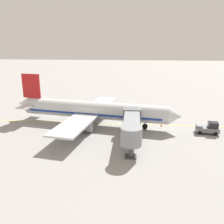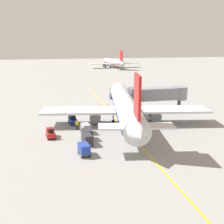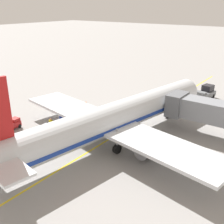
{
  "view_description": "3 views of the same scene",
  "coord_description": "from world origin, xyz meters",
  "px_view_note": "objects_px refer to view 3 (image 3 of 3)",
  "views": [
    {
      "loc": [
        50.2,
        7.42,
        17.39
      ],
      "look_at": [
        1.45,
        2.87,
        3.1
      ],
      "focal_mm": 38.24,
      "sensor_mm": 36.0,
      "label": 1
    },
    {
      "loc": [
        -12.26,
        -48.73,
        14.56
      ],
      "look_at": [
        -1.72,
        -1.96,
        2.35
      ],
      "focal_mm": 44.33,
      "sensor_mm": 36.0,
      "label": 2
    },
    {
      "loc": [
        19.12,
        -26.51,
        16.14
      ],
      "look_at": [
        -0.48,
        0.09,
        3.23
      ],
      "focal_mm": 44.43,
      "sensor_mm": 36.0,
      "label": 3
    }
  ],
  "objects_px": {
    "parked_airliner": "(114,118)",
    "baggage_tug_lead": "(12,124)",
    "baggage_cart_front": "(45,131)",
    "ground_crew_loader": "(86,106)",
    "jet_bridge": "(218,113)",
    "ground_crew_marshaller": "(131,110)",
    "safety_cone_nose_left": "(166,106)",
    "baggage_cart_second_in_train": "(24,139)",
    "ground_crew_wing_walker": "(51,123)",
    "pushback_tractor": "(205,93)",
    "baggage_cart_third_in_train": "(6,146)",
    "baggage_tug_trailing": "(68,116)"
  },
  "relations": [
    {
      "from": "baggage_tug_lead",
      "to": "ground_crew_loader",
      "type": "bearing_deg",
      "value": 71.93
    },
    {
      "from": "parked_airliner",
      "to": "baggage_cart_front",
      "type": "relative_size",
      "value": 12.54
    },
    {
      "from": "jet_bridge",
      "to": "baggage_tug_trailing",
      "type": "height_order",
      "value": "jet_bridge"
    },
    {
      "from": "parked_airliner",
      "to": "baggage_tug_trailing",
      "type": "bearing_deg",
      "value": 170.52
    },
    {
      "from": "baggage_tug_lead",
      "to": "baggage_cart_front",
      "type": "distance_m",
      "value": 5.74
    },
    {
      "from": "baggage_cart_second_in_train",
      "to": "safety_cone_nose_left",
      "type": "xyz_separation_m",
      "value": [
        7.89,
        22.29,
        -0.66
      ]
    },
    {
      "from": "baggage_cart_third_in_train",
      "to": "baggage_cart_second_in_train",
      "type": "bearing_deg",
      "value": 82.44
    },
    {
      "from": "baggage_tug_lead",
      "to": "ground_crew_marshaller",
      "type": "bearing_deg",
      "value": 52.46
    },
    {
      "from": "parked_airliner",
      "to": "pushback_tractor",
      "type": "height_order",
      "value": "parked_airliner"
    },
    {
      "from": "baggage_tug_lead",
      "to": "ground_crew_wing_walker",
      "type": "bearing_deg",
      "value": 34.76
    },
    {
      "from": "baggage_cart_front",
      "to": "parked_airliner",
      "type": "bearing_deg",
      "value": 28.84
    },
    {
      "from": "parked_airliner",
      "to": "baggage_tug_lead",
      "type": "xyz_separation_m",
      "value": [
        -13.51,
        -5.24,
        -2.47
      ]
    },
    {
      "from": "ground_crew_wing_walker",
      "to": "safety_cone_nose_left",
      "type": "distance_m",
      "value": 19.3
    },
    {
      "from": "jet_bridge",
      "to": "safety_cone_nose_left",
      "type": "xyz_separation_m",
      "value": [
        -10.03,
        6.35,
        -3.16
      ]
    },
    {
      "from": "baggage_cart_second_in_train",
      "to": "ground_crew_marshaller",
      "type": "xyz_separation_m",
      "value": [
        5.07,
        15.84,
        0.0
      ]
    },
    {
      "from": "ground_crew_marshaller",
      "to": "ground_crew_loader",
      "type": "bearing_deg",
      "value": -159.89
    },
    {
      "from": "ground_crew_wing_walker",
      "to": "baggage_cart_second_in_train",
      "type": "bearing_deg",
      "value": -78.79
    },
    {
      "from": "baggage_tug_trailing",
      "to": "baggage_cart_front",
      "type": "relative_size",
      "value": 0.89
    },
    {
      "from": "jet_bridge",
      "to": "ground_crew_marshaller",
      "type": "distance_m",
      "value": 13.09
    },
    {
      "from": "parked_airliner",
      "to": "ground_crew_wing_walker",
      "type": "distance_m",
      "value": 9.56
    },
    {
      "from": "pushback_tractor",
      "to": "baggage_cart_third_in_train",
      "type": "bearing_deg",
      "value": -109.3
    },
    {
      "from": "ground_crew_wing_walker",
      "to": "pushback_tractor",
      "type": "bearing_deg",
      "value": 64.36
    },
    {
      "from": "jet_bridge",
      "to": "pushback_tractor",
      "type": "relative_size",
      "value": 2.84
    },
    {
      "from": "ground_crew_marshaller",
      "to": "safety_cone_nose_left",
      "type": "relative_size",
      "value": 2.86
    },
    {
      "from": "ground_crew_loader",
      "to": "baggage_tug_trailing",
      "type": "bearing_deg",
      "value": -85.46
    },
    {
      "from": "parked_airliner",
      "to": "baggage_cart_second_in_train",
      "type": "distance_m",
      "value": 11.1
    },
    {
      "from": "baggage_tug_trailing",
      "to": "baggage_cart_third_in_train",
      "type": "xyz_separation_m",
      "value": [
        1.17,
        -11.25,
        0.24
      ]
    },
    {
      "from": "jet_bridge",
      "to": "ground_crew_marshaller",
      "type": "height_order",
      "value": "jet_bridge"
    },
    {
      "from": "ground_crew_wing_walker",
      "to": "safety_cone_nose_left",
      "type": "bearing_deg",
      "value": 62.47
    },
    {
      "from": "jet_bridge",
      "to": "parked_airliner",
      "type": "bearing_deg",
      "value": -139.02
    },
    {
      "from": "parked_airliner",
      "to": "baggage_tug_lead",
      "type": "relative_size",
      "value": 14.16
    },
    {
      "from": "baggage_cart_third_in_train",
      "to": "ground_crew_loader",
      "type": "bearing_deg",
      "value": 95.54
    },
    {
      "from": "baggage_cart_front",
      "to": "safety_cone_nose_left",
      "type": "relative_size",
      "value": 5.03
    },
    {
      "from": "jet_bridge",
      "to": "baggage_cart_third_in_train",
      "type": "distance_m",
      "value": 25.93
    },
    {
      "from": "parked_airliner",
      "to": "safety_cone_nose_left",
      "type": "distance_m",
      "value": 15.23
    },
    {
      "from": "parked_airliner",
      "to": "safety_cone_nose_left",
      "type": "relative_size",
      "value": 63.12
    },
    {
      "from": "baggage_cart_second_in_train",
      "to": "pushback_tractor",
      "type": "bearing_deg",
      "value": 69.87
    },
    {
      "from": "baggage_cart_second_in_train",
      "to": "safety_cone_nose_left",
      "type": "bearing_deg",
      "value": 70.51
    },
    {
      "from": "baggage_cart_third_in_train",
      "to": "safety_cone_nose_left",
      "type": "distance_m",
      "value": 25.96
    },
    {
      "from": "baggage_cart_second_in_train",
      "to": "ground_crew_loader",
      "type": "relative_size",
      "value": 1.76
    },
    {
      "from": "jet_bridge",
      "to": "ground_crew_wing_walker",
      "type": "height_order",
      "value": "jet_bridge"
    },
    {
      "from": "ground_crew_loader",
      "to": "ground_crew_marshaller",
      "type": "distance_m",
      "value": 7.35
    },
    {
      "from": "baggage_cart_second_in_train",
      "to": "ground_crew_marshaller",
      "type": "height_order",
      "value": "ground_crew_marshaller"
    },
    {
      "from": "jet_bridge",
      "to": "ground_crew_loader",
      "type": "distance_m",
      "value": 20.08
    },
    {
      "from": "baggage_tug_lead",
      "to": "ground_crew_loader",
      "type": "height_order",
      "value": "ground_crew_loader"
    },
    {
      "from": "baggage_cart_front",
      "to": "safety_cone_nose_left",
      "type": "height_order",
      "value": "baggage_cart_front"
    },
    {
      "from": "baggage_cart_front",
      "to": "ground_crew_loader",
      "type": "xyz_separation_m",
      "value": [
        -2.0,
        10.29,
        0.0
      ]
    },
    {
      "from": "baggage_cart_front",
      "to": "ground_crew_marshaller",
      "type": "height_order",
      "value": "ground_crew_marshaller"
    },
    {
      "from": "ground_crew_loader",
      "to": "baggage_cart_third_in_train",
      "type": "bearing_deg",
      "value": -84.46
    },
    {
      "from": "jet_bridge",
      "to": "baggage_cart_front",
      "type": "xyz_separation_m",
      "value": [
        -17.74,
        -12.92,
        -2.5
      ]
    }
  ]
}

